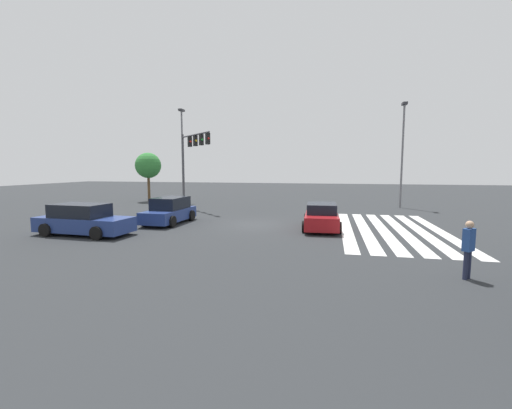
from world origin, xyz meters
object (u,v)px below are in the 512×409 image
(pedestrian, at_px, (468,246))
(street_light_pole_b, at_px, (403,146))
(traffic_signal_mast, at_px, (192,151))
(car_0, at_px, (170,211))
(car_1, at_px, (321,217))
(tree_corner_a, at_px, (148,166))
(street_light_pole_a, at_px, (182,148))
(car_2, at_px, (83,220))

(pedestrian, distance_m, street_light_pole_b, 19.77)
(traffic_signal_mast, xyz_separation_m, car_0, (-7.25, -1.53, -3.93))
(car_1, bearing_deg, tree_corner_a, 53.10)
(car_1, bearing_deg, street_light_pole_a, 45.84)
(car_0, relative_size, car_1, 0.92)
(car_0, distance_m, street_light_pole_b, 19.55)
(tree_corner_a, bearing_deg, street_light_pole_a, -82.88)
(street_light_pole_a, bearing_deg, tree_corner_a, 97.12)
(car_2, relative_size, tree_corner_a, 1.01)
(car_1, distance_m, street_light_pole_a, 19.20)
(traffic_signal_mast, distance_m, car_2, 12.20)
(traffic_signal_mast, xyz_separation_m, street_light_pole_a, (5.34, 3.27, 0.63))
(tree_corner_a, bearing_deg, traffic_signal_mast, -126.00)
(car_1, distance_m, pedestrian, 9.05)
(car_1, bearing_deg, street_light_pole_b, -30.35)
(traffic_signal_mast, height_order, car_1, traffic_signal_mast)
(pedestrian, distance_m, tree_corner_a, 29.63)
(street_light_pole_a, bearing_deg, car_2, -172.40)
(car_0, bearing_deg, pedestrian, 61.67)
(street_light_pole_a, height_order, street_light_pole_b, street_light_pole_a)
(traffic_signal_mast, height_order, tree_corner_a, traffic_signal_mast)
(car_1, relative_size, tree_corner_a, 0.95)
(car_2, distance_m, street_light_pole_b, 24.13)
(traffic_signal_mast, relative_size, tree_corner_a, 1.28)
(street_light_pole_b, distance_m, tree_corner_a, 23.52)
(car_0, height_order, pedestrian, pedestrian)
(car_2, distance_m, street_light_pole_a, 17.60)
(car_0, xyz_separation_m, car_2, (-4.25, 2.55, -0.01))
(pedestrian, height_order, street_light_pole_a, street_light_pole_a)
(car_0, relative_size, pedestrian, 2.36)
(car_0, height_order, car_2, car_0)
(traffic_signal_mast, relative_size, pedestrian, 3.48)
(car_0, relative_size, street_light_pole_b, 0.49)
(street_light_pole_a, distance_m, street_light_pole_b, 20.00)
(car_2, height_order, pedestrian, pedestrian)
(street_light_pole_a, bearing_deg, pedestrian, -137.98)
(pedestrian, xyz_separation_m, tree_corner_a, (19.90, 21.81, 2.54))
(car_2, distance_m, tree_corner_a, 17.61)
(traffic_signal_mast, xyz_separation_m, car_1, (-7.16, -10.54, -4.01))
(traffic_signal_mast, relative_size, car_0, 1.47)
(car_0, xyz_separation_m, pedestrian, (-7.74, -13.52, 0.26))
(street_light_pole_b, bearing_deg, pedestrian, 175.09)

